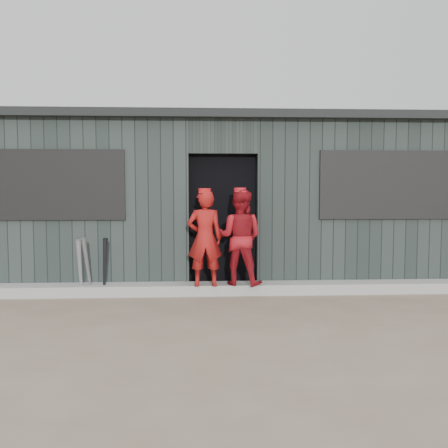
{
  "coord_description": "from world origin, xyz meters",
  "views": [
    {
      "loc": [
        -0.37,
        -5.18,
        1.52
      ],
      "look_at": [
        0.0,
        1.8,
        1.0
      ],
      "focal_mm": 40.0,
      "sensor_mm": 36.0,
      "label": 1
    }
  ],
  "objects": [
    {
      "name": "player_red_left",
      "position": [
        -0.27,
        1.66,
        0.81
      ],
      "size": [
        0.5,
        0.34,
        1.33
      ],
      "primitive_type": "imported",
      "rotation": [
        0.0,
        0.0,
        3.18
      ],
      "color": "maroon",
      "rests_on": "curb"
    },
    {
      "name": "ground",
      "position": [
        0.0,
        0.0,
        0.0
      ],
      "size": [
        80.0,
        80.0,
        0.0
      ],
      "primitive_type": "plane",
      "color": "brown",
      "rests_on": "ground"
    },
    {
      "name": "bat_right",
      "position": [
        -1.66,
        1.74,
        0.41
      ],
      "size": [
        0.15,
        0.25,
        0.83
      ],
      "primitive_type": "cone",
      "rotation": [
        0.21,
        0.0,
        0.37
      ],
      "color": "black",
      "rests_on": "ground"
    },
    {
      "name": "bat_left",
      "position": [
        -1.99,
        1.7,
        0.41
      ],
      "size": [
        0.09,
        0.29,
        0.82
      ],
      "primitive_type": "cone",
      "rotation": [
        0.27,
        0.0,
        0.07
      ],
      "color": "#999AA2",
      "rests_on": "ground"
    },
    {
      "name": "player_red_right",
      "position": [
        0.22,
        1.74,
        0.82
      ],
      "size": [
        0.78,
        0.69,
        1.34
      ],
      "primitive_type": "imported",
      "rotation": [
        0.0,
        0.0,
        2.81
      ],
      "color": "maroon",
      "rests_on": "curb"
    },
    {
      "name": "player_grey_back",
      "position": [
        0.2,
        2.4,
        0.55
      ],
      "size": [
        0.62,
        0.49,
        1.1
      ],
      "primitive_type": "imported",
      "rotation": [
        0.0,
        0.0,
        3.45
      ],
      "color": "#A6A6A6",
      "rests_on": "ground"
    },
    {
      "name": "curb",
      "position": [
        0.0,
        1.82,
        0.07
      ],
      "size": [
        8.0,
        0.36,
        0.15
      ],
      "primitive_type": "cube",
      "color": "gray",
      "rests_on": "ground"
    },
    {
      "name": "dugout",
      "position": [
        -0.0,
        3.5,
        1.29
      ],
      "size": [
        8.3,
        3.3,
        2.62
      ],
      "color": "black",
      "rests_on": "ground"
    },
    {
      "name": "bat_mid",
      "position": [
        -1.9,
        1.74,
        0.42
      ],
      "size": [
        0.12,
        0.33,
        0.84
      ],
      "primitive_type": "cone",
      "rotation": [
        0.31,
        0.0,
        -0.16
      ],
      "color": "gray",
      "rests_on": "ground"
    }
  ]
}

